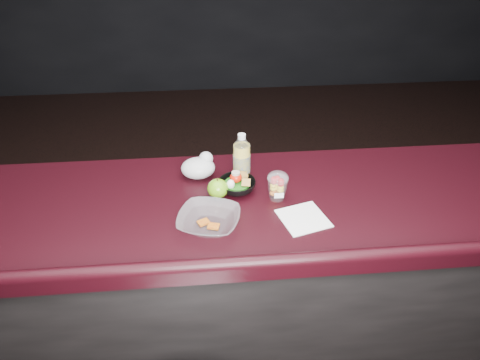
# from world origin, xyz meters

# --- Properties ---
(counter) EXTENTS (4.06, 0.71, 1.02)m
(counter) POSITION_xyz_m (0.00, 0.30, 0.51)
(counter) COLOR black
(counter) RESTS_ON ground
(lemonade_bottle) EXTENTS (0.07, 0.07, 0.21)m
(lemonade_bottle) POSITION_xyz_m (-0.02, 0.45, 1.11)
(lemonade_bottle) COLOR yellow
(lemonade_bottle) RESTS_ON counter
(fruit_cup) EXTENTS (0.08, 0.08, 0.12)m
(fruit_cup) POSITION_xyz_m (0.11, 0.31, 1.08)
(fruit_cup) COLOR white
(fruit_cup) RESTS_ON counter
(green_apple) EXTENTS (0.08, 0.08, 0.08)m
(green_apple) POSITION_xyz_m (-0.12, 0.34, 1.06)
(green_apple) COLOR #458C10
(green_apple) RESTS_ON counter
(plastic_bag) EXTENTS (0.14, 0.12, 0.10)m
(plastic_bag) POSITION_xyz_m (-0.19, 0.49, 1.07)
(plastic_bag) COLOR silver
(plastic_bag) RESTS_ON counter
(snack_bowl) EXTENTS (0.16, 0.16, 0.08)m
(snack_bowl) POSITION_xyz_m (-0.04, 0.37, 1.05)
(snack_bowl) COLOR black
(snack_bowl) RESTS_ON counter
(takeout_bowl) EXTENTS (0.27, 0.27, 0.05)m
(takeout_bowl) POSITION_xyz_m (-0.16, 0.16, 1.05)
(takeout_bowl) COLOR silver
(takeout_bowl) RESTS_ON counter
(paper_napkin) EXTENTS (0.20, 0.20, 0.00)m
(paper_napkin) POSITION_xyz_m (0.18, 0.17, 1.02)
(paper_napkin) COLOR white
(paper_napkin) RESTS_ON counter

